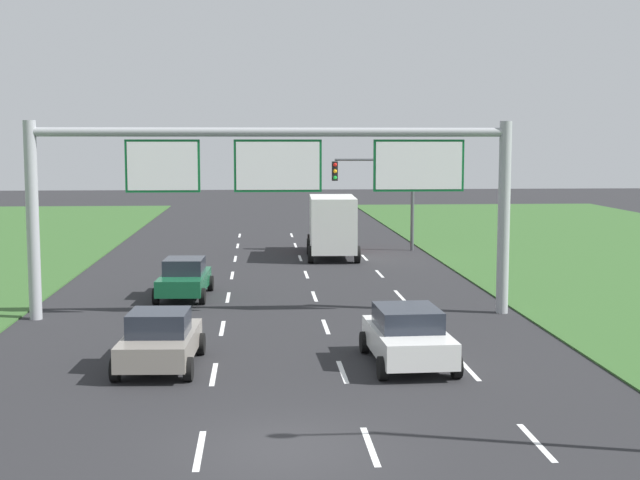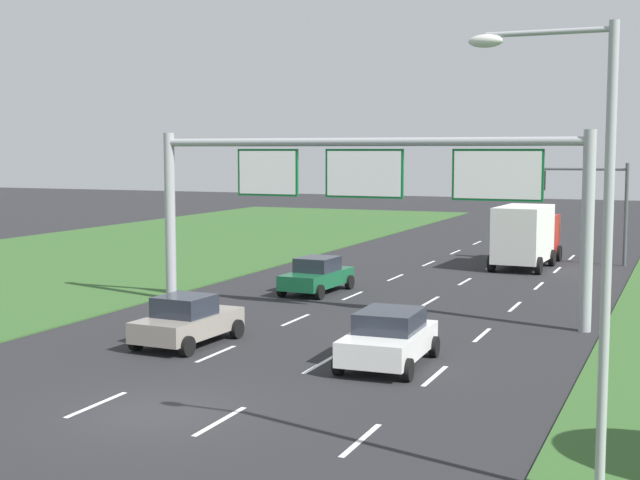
{
  "view_description": "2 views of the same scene",
  "coord_description": "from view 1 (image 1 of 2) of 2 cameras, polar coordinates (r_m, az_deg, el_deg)",
  "views": [
    {
      "loc": [
        -0.53,
        -17.67,
        6.25
      ],
      "look_at": [
        1.66,
        13.5,
        2.81
      ],
      "focal_mm": 50.0,
      "sensor_mm": 36.0,
      "label": 1
    },
    {
      "loc": [
        11.73,
        -17.73,
        6.3
      ],
      "look_at": [
        -0.21,
        10.67,
        3.18
      ],
      "focal_mm": 50.0,
      "sensor_mm": 36.0,
      "label": 2
    }
  ],
  "objects": [
    {
      "name": "traffic_light_mast",
      "position": [
        51.25,
        3.81,
        3.61
      ],
      "size": [
        4.76,
        0.49,
        5.6
      ],
      "color": "#47494F",
      "rests_on": "ground_plane"
    },
    {
      "name": "ground_plane",
      "position": [
        18.75,
        -2.23,
        -13.18
      ],
      "size": [
        200.0,
        200.0,
        0.0
      ],
      "primitive_type": "plane",
      "color": "#262628"
    },
    {
      "name": "car_mid_lane",
      "position": [
        25.3,
        5.64,
        -6.12
      ],
      "size": [
        2.35,
        4.25,
        1.63
      ],
      "rotation": [
        0.0,
        0.0,
        0.04
      ],
      "color": "white",
      "rests_on": "ground_plane"
    },
    {
      "name": "lane_dashes_inner_right",
      "position": [
        30.41,
        0.37,
        -5.56
      ],
      "size": [
        0.14,
        62.4,
        0.01
      ],
      "color": "white",
      "rests_on": "ground_plane"
    },
    {
      "name": "car_near_red",
      "position": [
        36.38,
        -8.68,
        -2.42
      ],
      "size": [
        2.2,
        4.34,
        1.58
      ],
      "rotation": [
        0.0,
        0.0,
        -0.05
      ],
      "color": "#145633",
      "rests_on": "ground_plane"
    },
    {
      "name": "lane_dashes_slip",
      "position": [
        30.87,
        6.89,
        -5.43
      ],
      "size": [
        0.14,
        62.4,
        0.01
      ],
      "color": "white",
      "rests_on": "ground_plane"
    },
    {
      "name": "box_truck",
      "position": [
        48.66,
        0.76,
        1.01
      ],
      "size": [
        2.89,
        7.19,
        3.34
      ],
      "rotation": [
        0.0,
        0.0,
        -0.04
      ],
      "color": "#B21E19",
      "rests_on": "ground_plane"
    },
    {
      "name": "car_lead_silver",
      "position": [
        25.24,
        -10.2,
        -6.31
      ],
      "size": [
        2.31,
        4.13,
        1.62
      ],
      "rotation": [
        0.0,
        0.0,
        -0.05
      ],
      "color": "gray",
      "rests_on": "ground_plane"
    },
    {
      "name": "lane_dashes_inner_left",
      "position": [
        30.35,
        -6.27,
        -5.63
      ],
      "size": [
        0.14,
        62.4,
        0.01
      ],
      "color": "white",
      "rests_on": "ground_plane"
    },
    {
      "name": "sign_gantry",
      "position": [
        31.71,
        -2.56,
        3.91
      ],
      "size": [
        17.24,
        0.44,
        7.0
      ],
      "color": "#9EA0A5",
      "rests_on": "ground_plane"
    }
  ]
}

